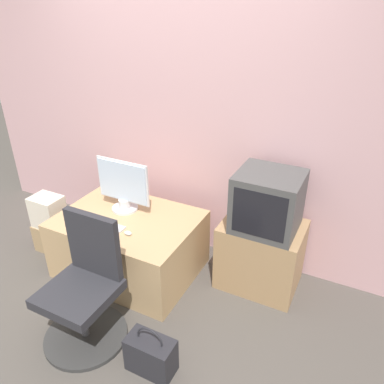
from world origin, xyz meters
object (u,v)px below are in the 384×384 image
keyboard (107,226)px  mouse (128,233)px  cardboard_box_lower (53,237)px  office_chair (85,294)px  handbag (151,355)px  crt_tv (268,202)px  main_monitor (123,187)px

keyboard → mouse: bearing=-4.8°
cardboard_box_lower → office_chair: bearing=-32.9°
mouse → handbag: (0.54, -0.57, -0.40)m
crt_tv → cardboard_box_lower: 2.02m
crt_tv → mouse: bearing=-151.2°
crt_tv → cardboard_box_lower: size_ratio=1.59×
crt_tv → handbag: (-0.37, -1.07, -0.65)m
keyboard → mouse: (0.21, -0.02, 0.01)m
keyboard → handbag: size_ratio=0.80×
main_monitor → handbag: 1.33m
main_monitor → mouse: (0.25, -0.31, -0.20)m
main_monitor → office_chair: main_monitor is taller
mouse → office_chair: (-0.00, -0.51, -0.17)m
main_monitor → crt_tv: crt_tv is taller
cardboard_box_lower → handbag: 1.65m
crt_tv → office_chair: bearing=-131.9°
crt_tv → cardboard_box_lower: (-1.87, -0.39, -0.65)m
keyboard → office_chair: (0.21, -0.53, -0.16)m
main_monitor → handbag: bearing=-48.1°
office_chair → handbag: size_ratio=2.51×
handbag → cardboard_box_lower: bearing=155.6°
mouse → crt_tv: (0.91, 0.50, 0.25)m
office_chair → cardboard_box_lower: bearing=147.1°
mouse → cardboard_box_lower: (-0.97, 0.11, -0.40)m
mouse → crt_tv: bearing=28.8°
mouse → handbag: mouse is taller
handbag → crt_tv: bearing=71.1°
main_monitor → crt_tv: 1.18m
handbag → keyboard: bearing=141.9°
cardboard_box_lower → handbag: bearing=-24.4°
main_monitor → keyboard: main_monitor is taller
keyboard → crt_tv: (1.12, 0.48, 0.26)m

